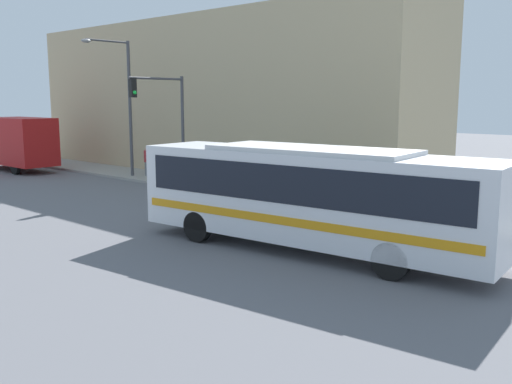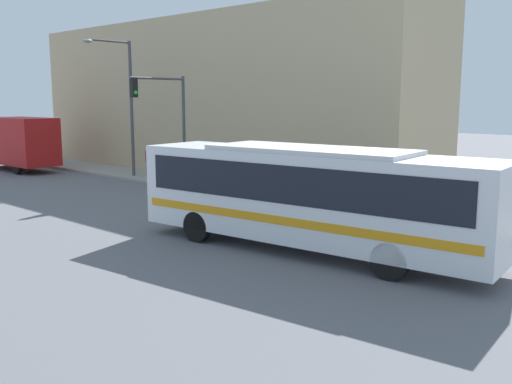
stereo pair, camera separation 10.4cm
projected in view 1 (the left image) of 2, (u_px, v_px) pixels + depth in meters
The scene contains 9 objects.
ground_plane at pixel (306, 243), 17.80m from camera, with size 120.00×120.00×0.00m, color slate.
sidewalk at pixel (106, 170), 35.39m from camera, with size 3.11×70.00×0.14m.
building_facade at pixel (213, 97), 34.78m from camera, with size 6.00×28.17×9.11m.
city_bus at pixel (310, 192), 16.59m from camera, with size 3.51×11.22×3.08m.
delivery_truck at pixel (17, 142), 35.52m from camera, with size 2.27×6.83×3.32m.
fire_hydrant at pixel (328, 196), 23.23m from camera, with size 0.25×0.34×0.82m.
traffic_light_pole at pixel (165, 111), 27.96m from camera, with size 3.28×0.35×5.43m.
street_lamp at pixel (124, 96), 31.42m from camera, with size 2.97×0.28×7.46m.
pedestrian_near_corner at pixel (147, 161), 32.33m from camera, with size 0.34×0.34×1.64m.
Camera 1 is at (-13.95, -10.36, 4.46)m, focal length 40.00 mm.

